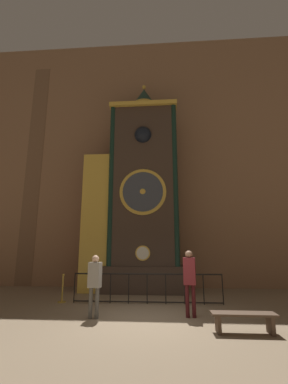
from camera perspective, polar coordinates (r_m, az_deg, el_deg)
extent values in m
plane|color=#847056|center=(7.67, 0.44, -26.55)|extent=(28.00, 28.00, 0.00)
cube|color=#936B4C|center=(14.19, 1.95, 8.50)|extent=(24.00, 0.30, 13.85)
cube|color=brown|center=(15.56, -23.22, 4.94)|extent=(0.90, 0.12, 12.46)
cube|color=#423328|center=(11.96, 0.00, -18.68)|extent=(3.76, 1.61, 1.12)
cube|color=#423328|center=(12.27, 0.00, 2.12)|extent=(3.01, 1.40, 7.65)
cube|color=gold|center=(13.59, -0.03, 17.62)|extent=(3.25, 1.54, 0.20)
cylinder|color=gold|center=(11.16, -0.28, -13.42)|extent=(0.63, 0.05, 0.63)
cylinder|color=silver|center=(11.13, -0.29, -13.42)|extent=(0.52, 0.03, 0.52)
cylinder|color=gold|center=(11.42, -0.27, 0.05)|extent=(2.09, 0.07, 2.09)
cylinder|color=#3D424C|center=(11.38, -0.28, 0.10)|extent=(1.80, 0.04, 1.80)
cylinder|color=gold|center=(11.36, -0.29, 0.12)|extent=(0.25, 0.03, 0.25)
cube|color=black|center=(12.78, -0.07, 11.69)|extent=(1.02, 0.42, 1.02)
sphere|color=black|center=(12.40, -0.22, 12.47)|extent=(0.81, 0.81, 0.81)
cylinder|color=#142D23|center=(11.87, -7.25, 2.72)|extent=(0.25, 0.25, 7.65)
cylinder|color=#142D23|center=(11.65, 6.93, 2.99)|extent=(0.25, 0.25, 7.65)
cylinder|color=gold|center=(13.81, 0.00, 18.30)|extent=(1.13, 1.13, 0.30)
cone|color=#163227|center=(14.12, 0.00, 20.37)|extent=(1.07, 1.07, 0.89)
sphere|color=gold|center=(14.43, 0.00, 22.26)|extent=(0.20, 0.20, 0.20)
cube|color=maroon|center=(12.35, -10.13, -6.45)|extent=(1.23, 1.19, 6.21)
cube|color=gold|center=(11.76, -10.86, -6.14)|extent=(1.29, 0.06, 6.21)
cylinder|color=black|center=(10.06, -15.19, -19.82)|extent=(0.04, 0.04, 1.00)
cylinder|color=black|center=(9.87, -11.40, -20.15)|extent=(0.04, 0.04, 1.00)
cylinder|color=black|center=(9.73, -7.47, -20.40)|extent=(0.04, 0.04, 1.00)
cylinder|color=black|center=(9.62, -3.43, -20.57)|extent=(0.04, 0.04, 1.00)
cylinder|color=black|center=(9.56, 0.69, -20.64)|extent=(0.04, 0.04, 1.00)
cylinder|color=black|center=(9.54, 4.85, -20.62)|extent=(0.04, 0.04, 1.00)
cylinder|color=black|center=(9.57, 8.99, -20.49)|extent=(0.04, 0.04, 1.00)
cylinder|color=black|center=(9.64, 13.09, -20.27)|extent=(0.04, 0.04, 1.00)
cylinder|color=black|center=(9.75, 17.10, -19.97)|extent=(0.04, 0.04, 1.00)
cylinder|color=black|center=(9.50, 0.68, -17.77)|extent=(5.19, 0.05, 0.05)
cylinder|color=black|center=(9.64, 0.70, -23.24)|extent=(5.19, 0.04, 0.04)
cylinder|color=#58554F|center=(7.86, -11.79, -22.97)|extent=(0.11, 0.11, 0.80)
cylinder|color=#58554F|center=(7.82, -10.41, -23.08)|extent=(0.11, 0.11, 0.80)
cube|color=gray|center=(7.73, -10.86, -17.61)|extent=(0.38, 0.29, 0.69)
sphere|color=tan|center=(7.70, -10.73, -14.40)|extent=(0.20, 0.20, 0.20)
cylinder|color=#461518|center=(7.90, 9.60, -22.76)|extent=(0.11, 0.11, 0.86)
cylinder|color=#461518|center=(7.92, 11.00, -22.69)|extent=(0.11, 0.11, 0.86)
cube|color=maroon|center=(7.80, 10.06, -16.90)|extent=(0.37, 0.28, 0.75)
sphere|color=#8C664C|center=(7.78, 9.93, -13.47)|extent=(0.21, 0.21, 0.21)
cylinder|color=#B28E33|center=(10.28, -17.82, -22.24)|extent=(0.28, 0.28, 0.04)
cylinder|color=#B28E33|center=(10.21, -17.66, -19.87)|extent=(0.06, 0.06, 0.89)
sphere|color=#B28E33|center=(10.15, -17.47, -17.18)|extent=(0.09, 0.09, 0.09)
cube|color=brown|center=(6.87, 21.20, -23.93)|extent=(1.45, 0.40, 0.05)
cube|color=brown|center=(6.79, 16.14, -26.31)|extent=(0.08, 0.36, 0.39)
cube|color=brown|center=(7.09, 26.29, -24.95)|extent=(0.08, 0.36, 0.39)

